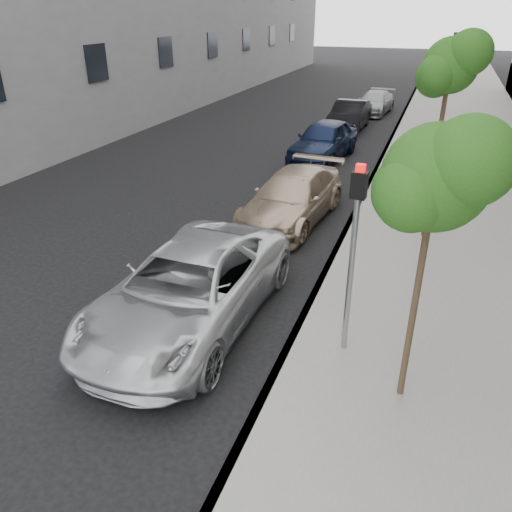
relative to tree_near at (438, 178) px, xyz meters
The scene contains 12 objects.
ground 5.13m from the tree_near, 155.05° to the right, with size 160.00×160.00×0.00m, color black.
sidewalk 22.81m from the tree_near, 87.27° to the left, with size 6.40×72.00×0.14m, color gray.
curb 22.88m from the tree_near, 95.21° to the left, with size 0.15×72.00×0.14m, color #9E9B93.
tree_near is the anchor object (origin of this frame).
tree_mid 6.54m from the tree_near, 90.00° to the left, with size 1.64×1.44×5.10m.
tree_far 13.00m from the tree_near, 90.00° to the left, with size 1.55×1.35×4.49m.
signal_pole 2.02m from the tree_near, 141.49° to the left, with size 0.25×0.20×3.38m.
minivan 5.13m from the tree_near, 168.36° to the left, with size 2.57×5.57×1.55m, color silver.
suv 8.20m from the tree_near, 119.37° to the left, with size 1.97×4.84×1.41m, color tan.
sedan_blue 14.48m from the tree_near, 107.98° to the left, with size 1.83×4.54×1.55m, color #101B38.
sedan_black 19.95m from the tree_near, 102.82° to the left, with size 1.50×4.30×1.42m, color black.
sedan_rear 24.60m from the tree_near, 98.91° to the left, with size 1.73×4.27×1.24m, color #919398.
Camera 1 is at (3.12, -5.04, 5.64)m, focal length 35.00 mm.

